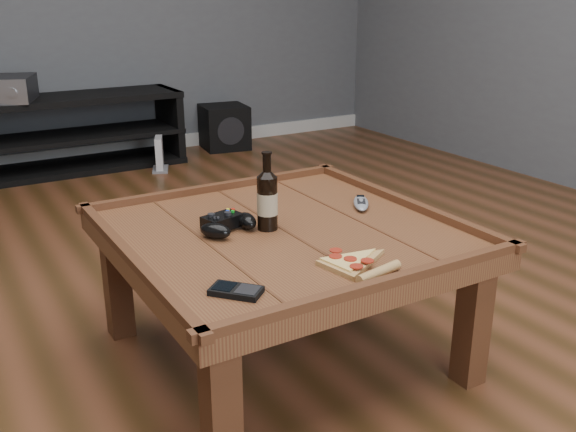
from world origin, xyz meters
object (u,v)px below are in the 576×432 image
coffee_table (283,247)px  subwoofer (224,127)px  game_controller (228,224)px  smartphone (236,291)px  pizza_slice (354,264)px  beer_bottle (267,199)px  remote_control (361,203)px  media_console (75,134)px  game_console (160,155)px

coffee_table → subwoofer: 3.02m
game_controller → smartphone: size_ratio=1.47×
game_controller → smartphone: game_controller is taller
pizza_slice → beer_bottle: bearing=87.6°
game_controller → remote_control: (0.50, -0.01, -0.01)m
beer_bottle → smartphone: size_ratio=1.76×
smartphone → media_console: bearing=42.6°
remote_control → pizza_slice: bearing=-94.6°
game_controller → media_console: bearing=72.5°
smartphone → remote_control: (0.67, 0.39, 0.00)m
game_controller → game_console: size_ratio=0.90×
beer_bottle → subwoofer: bearing=67.3°
game_console → coffee_table: bearing=-78.6°
beer_bottle → game_controller: beer_bottle is taller
coffee_table → smartphone: bearing=-134.9°
subwoofer → remote_control: bearing=-97.3°
pizza_slice → subwoofer: pizza_slice is taller
smartphone → game_console: size_ratio=0.61×
coffee_table → pizza_slice: (0.02, -0.35, 0.07)m
subwoofer → game_console: bearing=-142.4°
coffee_table → subwoofer: size_ratio=2.76×
smartphone → remote_control: 0.77m
game_controller → pizza_slice: game_controller is taller
game_controller → game_console: 2.47m
beer_bottle → smartphone: (-0.29, -0.36, -0.09)m
subwoofer → game_controller: bearing=-106.6°
coffee_table → subwoofer: coffee_table is taller
coffee_table → remote_control: size_ratio=6.24×
coffee_table → media_console: (0.00, 2.75, -0.15)m
media_console → subwoofer: size_ratio=3.75×
coffee_table → smartphone: size_ratio=7.38×
game_controller → remote_control: size_ratio=1.24×
smartphone → subwoofer: size_ratio=0.37×
beer_bottle → pizza_slice: bearing=-81.4°
game_controller → smartphone: (-0.17, -0.40, -0.02)m
remote_control → game_console: bearing=121.5°
coffee_table → pizza_slice: size_ratio=3.47×
smartphone → game_console: bearing=32.6°
media_console → beer_bottle: size_ratio=5.69×
smartphone → pizza_slice: bearing=-44.8°
coffee_table → remote_control: (0.35, 0.06, 0.07)m
media_console → game_console: bearing=-34.4°
game_console → remote_control: bearing=-70.6°
subwoofer → media_console: bearing=-169.0°
remote_control → beer_bottle: bearing=-141.3°
coffee_table → remote_control: coffee_table is taller
subwoofer → pizza_slice: bearing=-100.8°
smartphone → game_console: 2.89m
remote_control → game_controller: bearing=-146.9°
smartphone → game_console: smartphone is taller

